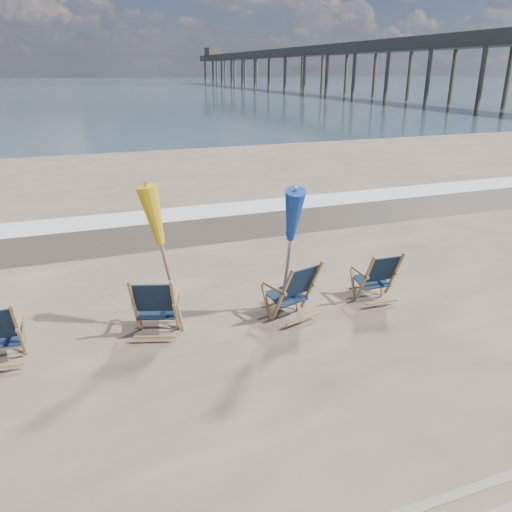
# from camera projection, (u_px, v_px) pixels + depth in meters

# --- Properties ---
(ocean) EXTENTS (400.00, 400.00, 0.00)m
(ocean) POSITION_uv_depth(u_px,v_px,m) (71.00, 86.00, 118.72)
(ocean) COLOR #324854
(ocean) RESTS_ON ground
(surf_foam) EXTENTS (200.00, 1.40, 0.01)m
(surf_foam) POSITION_uv_depth(u_px,v_px,m) (179.00, 214.00, 13.77)
(surf_foam) COLOR silver
(surf_foam) RESTS_ON ground
(wet_sand_strip) EXTENTS (200.00, 2.60, 0.00)m
(wet_sand_strip) POSITION_uv_depth(u_px,v_px,m) (192.00, 229.00, 12.45)
(wet_sand_strip) COLOR #42362A
(wet_sand_strip) RESTS_ON ground
(beach_chair_0) EXTENTS (0.67, 0.75, 1.01)m
(beach_chair_0) POSITION_uv_depth(u_px,v_px,m) (18.00, 333.00, 6.55)
(beach_chair_0) COLOR #111E32
(beach_chair_0) RESTS_ON ground
(beach_chair_1) EXTENTS (0.86, 0.91, 1.03)m
(beach_chair_1) POSITION_uv_depth(u_px,v_px,m) (174.00, 308.00, 7.21)
(beach_chair_1) COLOR #111E32
(beach_chair_1) RESTS_ON ground
(beach_chair_2) EXTENTS (0.84, 0.90, 1.04)m
(beach_chair_2) POSITION_uv_depth(u_px,v_px,m) (312.00, 288.00, 7.85)
(beach_chair_2) COLOR #111E32
(beach_chair_2) RESTS_ON ground
(beach_chair_3) EXTENTS (0.65, 0.72, 0.98)m
(beach_chair_3) POSITION_uv_depth(u_px,v_px,m) (394.00, 276.00, 8.38)
(beach_chair_3) COLOR #111E32
(beach_chair_3) RESTS_ON ground
(umbrella_yellow) EXTENTS (0.30, 0.30, 2.26)m
(umbrella_yellow) POSITION_uv_depth(u_px,v_px,m) (164.00, 222.00, 7.01)
(umbrella_yellow) COLOR #A37949
(umbrella_yellow) RESTS_ON ground
(umbrella_blue) EXTENTS (0.30, 0.30, 2.28)m
(umbrella_blue) POSITION_uv_depth(u_px,v_px,m) (289.00, 212.00, 7.45)
(umbrella_blue) COLOR #A5A5AD
(umbrella_blue) RESTS_ON ground
(fishing_pier) EXTENTS (4.40, 140.00, 9.30)m
(fishing_pier) POSITION_uv_depth(u_px,v_px,m) (319.00, 63.00, 82.21)
(fishing_pier) COLOR brown
(fishing_pier) RESTS_ON ground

